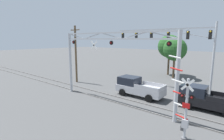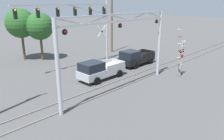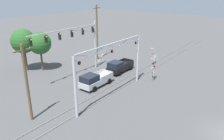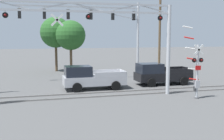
# 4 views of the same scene
# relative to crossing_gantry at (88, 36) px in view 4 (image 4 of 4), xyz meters

# --- Properties ---
(rail_track_near) EXTENTS (80.00, 0.08, 0.10)m
(rail_track_near) POSITION_rel_crossing_gantry_xyz_m (0.01, 0.28, -4.45)
(rail_track_near) COLOR gray
(rail_track_near) RESTS_ON ground_plane
(rail_track_far) EXTENTS (80.00, 0.08, 0.10)m
(rail_track_far) POSITION_rel_crossing_gantry_xyz_m (0.01, 1.72, -4.45)
(rail_track_far) COLOR gray
(rail_track_far) RESTS_ON ground_plane
(crossing_gantry) EXTENTS (12.75, 0.30, 6.86)m
(crossing_gantry) POSITION_rel_crossing_gantry_xyz_m (0.00, 0.00, 0.00)
(crossing_gantry) COLOR #B7BABF
(crossing_gantry) RESTS_ON ground_plane
(crossing_signal_mast) EXTENTS (1.71, 0.35, 5.24)m
(crossing_signal_mast) POSITION_rel_crossing_gantry_xyz_m (7.47, -2.00, -2.55)
(crossing_signal_mast) COLOR #B7BABF
(crossing_signal_mast) RESTS_ON ground_plane
(traffic_signal_span) EXTENTS (12.65, 0.39, 8.04)m
(traffic_signal_span) POSITION_rel_crossing_gantry_xyz_m (3.24, 8.79, 1.34)
(traffic_signal_span) COLOR #B7BABF
(traffic_signal_span) RESTS_ON ground_plane
(pickup_truck_lead) EXTENTS (5.25, 2.28, 2.02)m
(pickup_truck_lead) POSITION_rel_crossing_gantry_xyz_m (0.78, 3.56, -3.51)
(pickup_truck_lead) COLOR #B7B7BC
(pickup_truck_lead) RESTS_ON ground_plane
(pickup_truck_following) EXTENTS (5.18, 2.28, 2.02)m
(pickup_truck_following) POSITION_rel_crossing_gantry_xyz_m (7.49, 4.12, -3.51)
(pickup_truck_following) COLOR black
(pickup_truck_following) RESTS_ON ground_plane
(utility_pole_right) EXTENTS (1.80, 0.28, 10.24)m
(utility_pole_right) POSITION_rel_crossing_gantry_xyz_m (10.91, 11.62, 0.77)
(utility_pole_right) COLOR brown
(utility_pole_right) RESTS_ON ground_plane
(background_tree_beyond_span) EXTENTS (3.92, 3.92, 6.96)m
(background_tree_beyond_span) POSITION_rel_crossing_gantry_xyz_m (-1.04, 17.03, 0.47)
(background_tree_beyond_span) COLOR brown
(background_tree_beyond_span) RESTS_ON ground_plane
(background_tree_far_left_verge) EXTENTS (3.65, 3.65, 6.45)m
(background_tree_far_left_verge) POSITION_rel_crossing_gantry_xyz_m (0.62, 15.05, 0.10)
(background_tree_far_left_verge) COLOR brown
(background_tree_far_left_verge) RESTS_ON ground_plane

